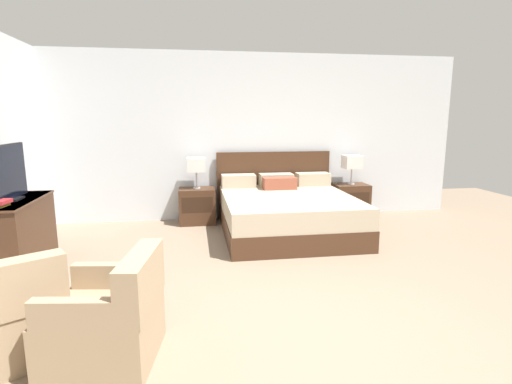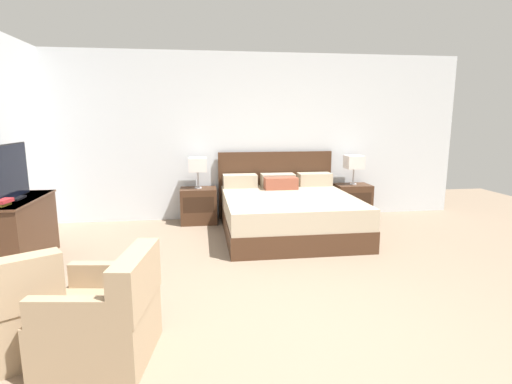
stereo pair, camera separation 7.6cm
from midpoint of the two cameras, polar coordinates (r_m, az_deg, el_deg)
The scene contains 11 objects.
ground_plane at distance 3.14m, azimuth 6.60°, elevation -20.96°, with size 11.65×11.65×0.00m, color #84705B.
wall_back at distance 6.53m, azimuth -2.43°, elevation 7.83°, with size 7.26×0.06×2.65m, color silver.
bed at distance 5.75m, azimuth 4.00°, elevation -2.82°, with size 1.88×2.05×1.09m.
nightstand_left at distance 6.33m, azimuth -8.73°, elevation -1.97°, with size 0.56×0.42×0.55m.
nightstand_right at distance 6.82m, azimuth 13.01°, elevation -1.22°, with size 0.56×0.42×0.55m.
table_lamp_left at distance 6.23m, azimuth -8.90°, elevation 3.83°, with size 0.27×0.27×0.48m.
table_lamp_right at distance 6.72m, azimuth 13.23°, elevation 4.16°, with size 0.27×0.27×0.48m.
dresser at distance 5.22m, azimuth -31.45°, elevation -4.89°, with size 0.50×1.15×0.75m.
tv at distance 5.09m, azimuth -32.16°, elevation 2.29°, with size 0.18×0.77×0.61m.
armchair_by_window at distance 3.34m, azimuth -32.63°, elevation -15.08°, with size 0.94×0.94×0.76m.
armchair_companion at distance 3.01m, azimuth -20.89°, elevation -16.84°, with size 0.78×0.77×0.76m.
Camera 1 is at (-0.79, -2.57, 1.64)m, focal length 28.00 mm.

